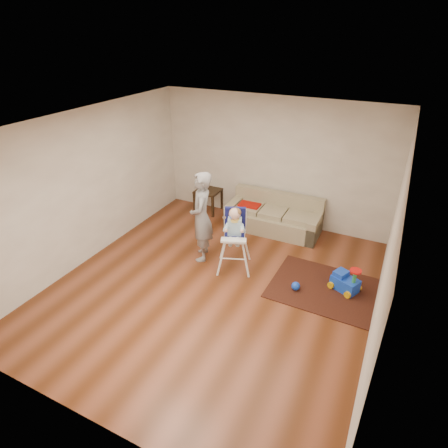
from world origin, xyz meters
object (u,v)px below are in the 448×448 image
at_px(side_table, 208,200).
at_px(adult, 201,217).
at_px(sofa, 273,214).
at_px(toy_ball, 296,286).
at_px(ride_on_toy, 346,278).
at_px(high_chair, 234,240).

bearing_deg(side_table, adult, -65.03).
distance_m(side_table, adult, 2.06).
bearing_deg(side_table, sofa, -7.04).
relative_size(sofa, toy_ball, 13.74).
bearing_deg(ride_on_toy, high_chair, -149.23).
height_order(toy_ball, high_chair, high_chair).
bearing_deg(toy_ball, high_chair, 172.36).
xyz_separation_m(sofa, toy_ball, (1.04, -1.80, -0.29)).
bearing_deg(sofa, toy_ball, -60.53).
xyz_separation_m(side_table, toy_ball, (2.71, -2.00, -0.18)).
bearing_deg(side_table, toy_ball, -36.48).
bearing_deg(adult, high_chair, 61.18).
relative_size(side_table, toy_ball, 3.73).
bearing_deg(ride_on_toy, toy_ball, -128.44).
relative_size(high_chair, adult, 0.71).
height_order(side_table, toy_ball, side_table).
bearing_deg(ride_on_toy, side_table, 179.12).
relative_size(sofa, ride_on_toy, 4.20).
height_order(sofa, ride_on_toy, sofa).
relative_size(toy_ball, adult, 0.08).
height_order(side_table, ride_on_toy, side_table).
height_order(sofa, adult, adult).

